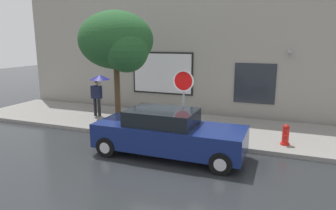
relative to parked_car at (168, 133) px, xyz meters
name	(u,v)px	position (x,y,z in m)	size (l,w,h in m)	color
ground_plane	(160,153)	(-0.32, 0.15, -0.73)	(60.00, 60.00, 0.00)	#282B2D
sidewalk	(188,126)	(-0.32, 3.15, -0.66)	(20.00, 4.00, 0.15)	gray
building_facade	(205,43)	(-0.33, 5.64, 2.75)	(20.00, 0.67, 7.00)	#9E998E
parked_car	(168,133)	(0.00, 0.00, 0.00)	(4.72, 1.80, 1.48)	navy
fire_hydrant	(286,135)	(3.47, 1.98, -0.24)	(0.30, 0.44, 0.71)	red
pedestrian_with_umbrella	(99,84)	(-4.55, 3.07, 0.92)	(0.92, 0.92, 1.92)	black
street_tree	(118,42)	(-2.71, 1.74, 2.78)	(2.96, 2.52, 4.57)	#4C3823
stop_sign	(183,90)	(-0.04, 1.66, 1.12)	(0.76, 0.10, 2.42)	gray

